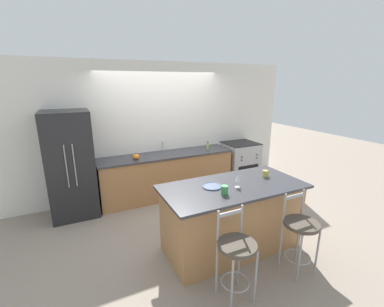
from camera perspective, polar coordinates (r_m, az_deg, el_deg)
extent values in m
plane|color=gray|center=(5.21, -3.99, -10.65)|extent=(18.00, 18.00, 0.00)
cube|color=silver|center=(5.43, -7.06, 5.40)|extent=(6.00, 0.07, 2.70)
cube|color=#A87547|center=(5.37, -5.60, -4.84)|extent=(2.70, 0.66, 0.86)
cube|color=#38383D|center=(5.23, -5.73, -0.23)|extent=(2.74, 0.69, 0.03)
cube|color=black|center=(5.23, -5.73, -0.10)|extent=(0.56, 0.36, 0.01)
cylinder|color=#ADAFB5|center=(5.40, -6.57, 1.65)|extent=(0.02, 0.02, 0.22)
cylinder|color=#ADAFB5|center=(5.32, -6.39, 2.56)|extent=(0.02, 0.12, 0.02)
cube|color=#A87547|center=(3.76, 8.83, -13.98)|extent=(1.84, 0.84, 0.92)
cube|color=#38383D|center=(3.55, 9.15, -7.25)|extent=(1.96, 0.96, 0.03)
cube|color=#232326|center=(4.89, -25.33, -2.28)|extent=(0.75, 0.72, 1.85)
cylinder|color=#939399|center=(4.51, -26.14, -2.59)|extent=(0.02, 0.02, 0.70)
cylinder|color=#939399|center=(4.50, -24.62, -2.41)|extent=(0.02, 0.02, 0.70)
cube|color=#B7B7BC|center=(6.15, 10.52, -2.02)|extent=(0.74, 0.68, 0.93)
cube|color=black|center=(5.92, 12.41, -3.95)|extent=(0.53, 0.01, 0.30)
cube|color=black|center=(6.02, 10.74, 2.29)|extent=(0.74, 0.68, 0.02)
cylinder|color=black|center=(5.69, 11.01, -0.75)|extent=(0.03, 0.02, 0.03)
cylinder|color=black|center=(5.94, 14.24, -0.25)|extent=(0.03, 0.02, 0.03)
cylinder|color=black|center=(5.71, 10.97, -1.47)|extent=(0.03, 0.02, 0.03)
cylinder|color=black|center=(5.96, 14.19, -0.94)|extent=(0.03, 0.02, 0.03)
cylinder|color=#99999E|center=(2.93, 8.88, -27.26)|extent=(0.02, 0.02, 0.64)
cylinder|color=#99999E|center=(3.07, 13.97, -25.18)|extent=(0.02, 0.02, 0.64)
cylinder|color=#99999E|center=(3.12, 5.51, -24.03)|extent=(0.02, 0.02, 0.64)
cylinder|color=#99999E|center=(3.25, 10.39, -22.32)|extent=(0.02, 0.02, 0.64)
torus|color=#99999E|center=(3.16, 9.58, -26.26)|extent=(0.32, 0.32, 0.02)
cylinder|color=#4C4238|center=(2.88, 10.02, -19.45)|extent=(0.41, 0.41, 0.04)
cylinder|color=#99999E|center=(2.81, 5.80, -15.61)|extent=(0.02, 0.02, 0.34)
cylinder|color=#99999E|center=(2.95, 10.91, -14.12)|extent=(0.02, 0.02, 0.34)
cube|color=#99999E|center=(2.82, 8.52, -12.97)|extent=(0.30, 0.02, 0.04)
cylinder|color=#99999E|center=(3.45, 22.72, -20.87)|extent=(0.02, 0.02, 0.64)
cylinder|color=#99999E|center=(3.65, 26.05, -19.11)|extent=(0.02, 0.02, 0.64)
cylinder|color=#99999E|center=(3.61, 19.06, -18.69)|extent=(0.02, 0.02, 0.64)
cylinder|color=#99999E|center=(3.80, 22.43, -17.17)|extent=(0.02, 0.02, 0.64)
torus|color=#99999E|center=(3.69, 22.37, -20.42)|extent=(0.32, 0.32, 0.02)
cylinder|color=#4C4238|center=(3.45, 23.18, -14.21)|extent=(0.41, 0.41, 0.04)
cylinder|color=#99999E|center=(3.35, 19.88, -11.07)|extent=(0.02, 0.02, 0.34)
cylinder|color=#99999E|center=(3.55, 23.33, -9.86)|extent=(0.02, 0.02, 0.34)
cube|color=#99999E|center=(3.40, 21.85, -8.81)|extent=(0.30, 0.02, 0.04)
cylinder|color=#425170|center=(3.45, 4.49, -7.33)|extent=(0.27, 0.27, 0.01)
torus|color=#425170|center=(3.45, 4.50, -7.23)|extent=(0.26, 0.26, 0.01)
cylinder|color=white|center=(3.49, 10.01, -7.32)|extent=(0.07, 0.07, 0.00)
cylinder|color=white|center=(3.48, 10.04, -6.71)|extent=(0.01, 0.01, 0.08)
cone|color=white|center=(3.45, 10.11, -5.41)|extent=(0.07, 0.07, 0.09)
cylinder|color=#C1B251|center=(3.93, 15.95, -4.31)|extent=(0.08, 0.08, 0.10)
torus|color=#C1B251|center=(3.96, 16.40, -4.19)|extent=(0.07, 0.01, 0.07)
cylinder|color=#3D934C|center=(3.24, 7.25, -8.03)|extent=(0.09, 0.09, 0.11)
ellipsoid|color=orange|center=(4.92, -12.37, -0.69)|extent=(0.13, 0.13, 0.10)
cylinder|color=brown|center=(4.90, -12.41, 0.03)|extent=(0.02, 0.02, 0.02)
cylinder|color=#89B260|center=(5.52, 3.53, 1.64)|extent=(0.05, 0.05, 0.14)
cylinder|color=black|center=(5.50, 3.55, 2.55)|extent=(0.02, 0.02, 0.04)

